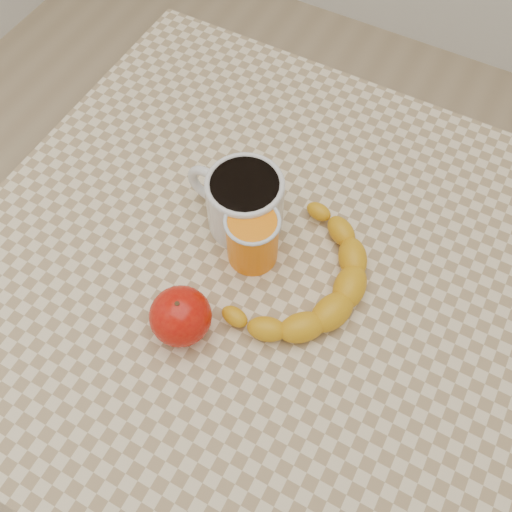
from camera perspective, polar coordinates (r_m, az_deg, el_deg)
The scene contains 6 objects.
ground at distance 1.48m, azimuth 0.00°, elevation -15.20°, with size 3.00×3.00×0.00m, color tan.
table at distance 0.86m, azimuth 0.00°, elevation -3.57°, with size 0.80×0.80×0.75m.
coffee_mug at distance 0.78m, azimuth -1.30°, elevation 5.62°, with size 0.15×0.11×0.09m.
orange_juice_glass at distance 0.75m, azimuth -0.36°, elevation 1.86°, with size 0.07×0.07×0.09m.
apple at distance 0.71m, azimuth -7.55°, elevation -5.98°, with size 0.08×0.08×0.07m.
banana at distance 0.75m, azimuth 4.61°, elevation -2.28°, with size 0.25×0.31×0.04m, color gold, non-canonical shape.
Camera 1 is at (0.18, -0.34, 1.43)m, focal length 40.00 mm.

